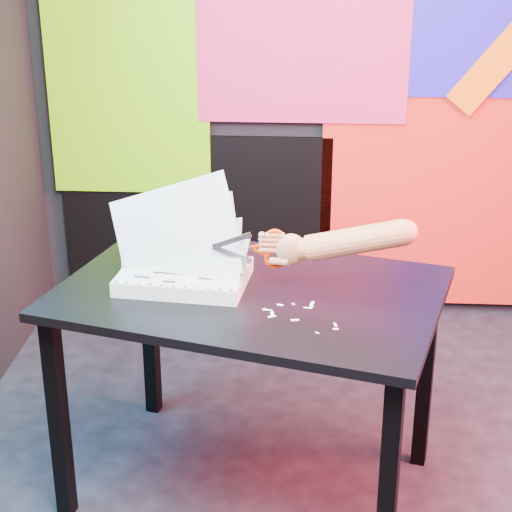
{
  "coord_description": "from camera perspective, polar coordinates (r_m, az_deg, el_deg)",
  "views": [
    {
      "loc": [
        -0.21,
        -2.42,
        1.86
      ],
      "look_at": [
        -0.37,
        0.01,
        0.87
      ],
      "focal_mm": 60.0,
      "sensor_mm": 36.0,
      "label": 1
    }
  ],
  "objects": [
    {
      "name": "hand_forearm",
      "position": [
        2.61,
        5.94,
        0.95
      ],
      "size": [
        0.47,
        0.09,
        0.16
      ],
      "rotation": [
        0.0,
        0.0,
        -0.03
      ],
      "color": "#B9653F",
      "rests_on": "work_table"
    },
    {
      "name": "scissors",
      "position": [
        2.63,
        0.91,
        0.49
      ],
      "size": [
        0.23,
        0.02,
        0.13
      ],
      "rotation": [
        0.0,
        0.0,
        -0.03
      ],
      "color": "silver",
      "rests_on": "printout_stack"
    },
    {
      "name": "work_table",
      "position": [
        2.73,
        -0.39,
        -3.96
      ],
      "size": [
        1.34,
        1.07,
        0.75
      ],
      "rotation": [
        0.0,
        0.0,
        -0.27
      ],
      "color": "black",
      "rests_on": "ground"
    },
    {
      "name": "room",
      "position": [
        2.48,
        8.61,
        10.06
      ],
      "size": [
        3.01,
        3.01,
        2.71
      ],
      "color": "black",
      "rests_on": "ground"
    },
    {
      "name": "paper_clippings",
      "position": [
        2.54,
        2.65,
        -3.82
      ],
      "size": [
        0.23,
        0.21,
        0.0
      ],
      "color": "silver",
      "rests_on": "work_table"
    },
    {
      "name": "printout_stack",
      "position": [
        2.73,
        -4.83,
        -1.16
      ],
      "size": [
        0.47,
        0.33,
        0.37
      ],
      "rotation": [
        0.0,
        0.0,
        -0.11
      ],
      "color": "silver",
      "rests_on": "work_table"
    },
    {
      "name": "backdrop",
      "position": [
        4.0,
        7.55,
        8.89
      ],
      "size": [
        2.88,
        0.05,
        2.08
      ],
      "color": "red",
      "rests_on": "ground"
    }
  ]
}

